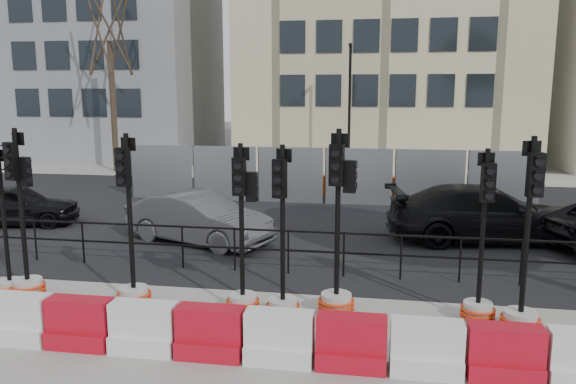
% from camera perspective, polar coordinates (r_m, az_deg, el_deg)
% --- Properties ---
extents(ground, '(120.00, 120.00, 0.00)m').
position_cam_1_polar(ground, '(11.27, -0.97, -10.31)').
color(ground, '#51514C').
rests_on(ground, ground).
extents(sidewalk_near, '(40.00, 6.00, 0.02)m').
position_cam_1_polar(sidewalk_near, '(8.58, -4.73, -17.18)').
color(sidewalk_near, gray).
rests_on(sidewalk_near, ground).
extents(road, '(40.00, 14.00, 0.03)m').
position_cam_1_polar(road, '(17.92, 3.04, -2.46)').
color(road, black).
rests_on(road, ground).
extents(sidewalk_far, '(40.00, 4.00, 0.02)m').
position_cam_1_polar(sidewalk_far, '(26.74, 5.17, 1.74)').
color(sidewalk_far, gray).
rests_on(sidewalk_far, ground).
extents(building_grey, '(11.00, 9.06, 14.00)m').
position_cam_1_polar(building_grey, '(36.18, -17.34, 14.65)').
color(building_grey, gray).
rests_on(building_grey, ground).
extents(kerb_railing, '(18.00, 0.04, 1.00)m').
position_cam_1_polar(kerb_railing, '(12.18, 0.03, -5.32)').
color(kerb_railing, black).
rests_on(kerb_railing, ground).
extents(heras_fencing, '(14.33, 1.72, 2.00)m').
position_cam_1_polar(heras_fencing, '(20.55, 5.51, 0.97)').
color(heras_fencing, gray).
rests_on(heras_fencing, ground).
extents(lamp_post_far, '(0.12, 0.56, 6.00)m').
position_cam_1_polar(lamp_post_far, '(25.41, 6.26, 8.55)').
color(lamp_post_far, black).
rests_on(lamp_post_far, ground).
extents(tree_bare_far, '(2.00, 2.00, 9.00)m').
position_cam_1_polar(tree_bare_far, '(29.04, -17.71, 15.13)').
color(tree_bare_far, '#473828').
rests_on(tree_bare_far, ground).
extents(barrier_row, '(14.65, 0.50, 0.80)m').
position_cam_1_polar(barrier_row, '(8.60, -4.43, -14.48)').
color(barrier_row, red).
rests_on(barrier_row, ground).
extents(traffic_signal_a, '(0.58, 0.58, 2.95)m').
position_cam_1_polar(traffic_signal_a, '(12.13, -26.57, -6.89)').
color(traffic_signal_a, silver).
rests_on(traffic_signal_a, ground).
extents(traffic_signal_b, '(0.65, 0.65, 3.29)m').
position_cam_1_polar(traffic_signal_b, '(11.85, -25.12, -6.27)').
color(traffic_signal_b, silver).
rests_on(traffic_signal_b, ground).
extents(traffic_signal_c, '(0.63, 0.63, 3.22)m').
position_cam_1_polar(traffic_signal_c, '(10.76, -15.53, -7.95)').
color(traffic_signal_c, silver).
rests_on(traffic_signal_c, ground).
extents(traffic_signal_d, '(0.61, 0.61, 3.08)m').
position_cam_1_polar(traffic_signal_d, '(10.08, -4.62, -8.43)').
color(traffic_signal_d, silver).
rests_on(traffic_signal_d, ground).
extents(traffic_signal_e, '(0.61, 0.61, 3.08)m').
position_cam_1_polar(traffic_signal_e, '(9.86, -0.57, -9.43)').
color(traffic_signal_e, silver).
rests_on(traffic_signal_e, ground).
extents(traffic_signal_f, '(0.66, 0.66, 3.33)m').
position_cam_1_polar(traffic_signal_f, '(10.02, 5.01, -8.19)').
color(traffic_signal_f, silver).
rests_on(traffic_signal_f, ground).
extents(traffic_signal_g, '(0.60, 0.60, 3.03)m').
position_cam_1_polar(traffic_signal_g, '(10.28, 18.87, -9.24)').
color(traffic_signal_g, silver).
rests_on(traffic_signal_g, ground).
extents(traffic_signal_h, '(0.64, 0.64, 3.27)m').
position_cam_1_polar(traffic_signal_h, '(10.04, 22.73, -9.66)').
color(traffic_signal_h, silver).
rests_on(traffic_signal_h, ground).
extents(car_a, '(3.12, 4.29, 1.23)m').
position_cam_1_polar(car_a, '(18.46, -26.03, -1.21)').
color(car_a, black).
rests_on(car_a, ground).
extents(car_b, '(4.11, 4.97, 1.33)m').
position_cam_1_polar(car_b, '(14.87, -9.07, -2.66)').
color(car_b, '#4C4C51').
rests_on(car_b, ground).
extents(car_c, '(3.59, 5.74, 1.49)m').
position_cam_1_polar(car_c, '(15.74, 19.41, -2.11)').
color(car_c, black).
rests_on(car_c, ground).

